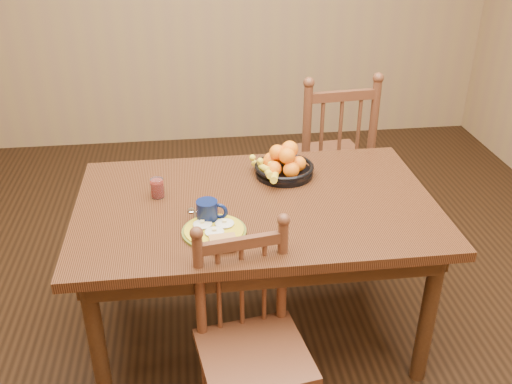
{
  "coord_description": "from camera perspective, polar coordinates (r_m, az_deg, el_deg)",
  "views": [
    {
      "loc": [
        -0.27,
        -2.2,
        2.01
      ],
      "look_at": [
        0.0,
        0.0,
        0.8
      ],
      "focal_mm": 40.0,
      "sensor_mm": 36.0,
      "label": 1
    }
  ],
  "objects": [
    {
      "name": "spoon",
      "position": [
        2.47,
        -6.37,
        -2.12
      ],
      "size": [
        0.04,
        0.16,
        0.01
      ],
      "rotation": [
        0.0,
        0.0,
        -0.0
      ],
      "color": "silver",
      "rests_on": "dining_table"
    },
    {
      "name": "dining_table",
      "position": [
        2.59,
        0.0,
        -2.62
      ],
      "size": [
        1.6,
        1.0,
        0.75
      ],
      "color": "black",
      "rests_on": "ground"
    },
    {
      "name": "fork",
      "position": [
        2.23,
        -5.39,
        -5.73
      ],
      "size": [
        0.06,
        0.18,
        0.0
      ],
      "rotation": [
        0.0,
        0.0,
        -0.3
      ],
      "color": "silver",
      "rests_on": "dining_table"
    },
    {
      "name": "breakfast_plate",
      "position": [
        2.33,
        -4.15,
        -3.9
      ],
      "size": [
        0.26,
        0.29,
        0.04
      ],
      "color": "#59601E",
      "rests_on": "dining_table"
    },
    {
      "name": "fruit_bowl",
      "position": [
        2.76,
        2.72,
        2.72
      ],
      "size": [
        0.32,
        0.32,
        0.17
      ],
      "color": "black",
      "rests_on": "dining_table"
    },
    {
      "name": "chair_near",
      "position": [
        2.28,
        -0.46,
        -15.08
      ],
      "size": [
        0.46,
        0.45,
        0.89
      ],
      "rotation": [
        0.0,
        0.0,
        0.16
      ],
      "color": "#452414",
      "rests_on": "ground"
    },
    {
      "name": "coffee_mug",
      "position": [
        2.38,
        -4.79,
        -1.96
      ],
      "size": [
        0.13,
        0.09,
        0.1
      ],
      "color": "#0A1439",
      "rests_on": "dining_table"
    },
    {
      "name": "room",
      "position": [
        2.31,
        0.0,
        12.05
      ],
      "size": [
        4.52,
        5.02,
        2.72
      ],
      "color": "black",
      "rests_on": "ground"
    },
    {
      "name": "juice_glass",
      "position": [
        2.61,
        -9.84,
        0.35
      ],
      "size": [
        0.06,
        0.06,
        0.09
      ],
      "color": "silver",
      "rests_on": "dining_table"
    },
    {
      "name": "chair_far",
      "position": [
        3.51,
        7.24,
        3.27
      ],
      "size": [
        0.52,
        0.5,
        1.07
      ],
      "rotation": [
        0.0,
        0.0,
        3.23
      ],
      "color": "#452414",
      "rests_on": "ground"
    }
  ]
}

